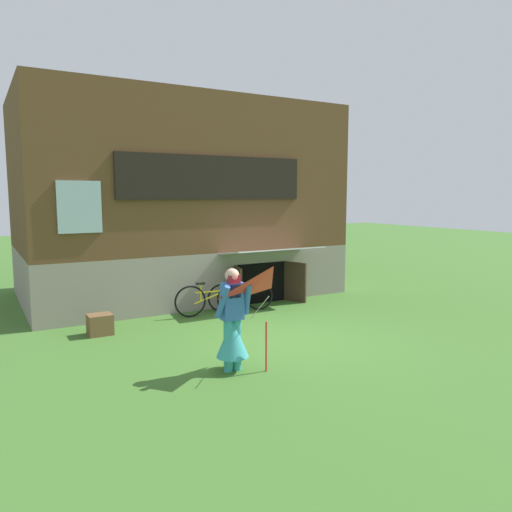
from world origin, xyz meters
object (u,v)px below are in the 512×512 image
at_px(bicycle_red, 241,296).
at_px(bicycle_yellow, 211,299).
at_px(wooden_crate, 100,324).
at_px(person, 232,328).
at_px(kite, 274,293).

height_order(bicycle_red, bicycle_yellow, bicycle_yellow).
xyz_separation_m(bicycle_yellow, wooden_crate, (-2.62, -0.33, -0.18)).
xyz_separation_m(person, bicycle_red, (2.05, 3.54, -0.34)).
bearing_deg(kite, bicycle_yellow, 78.61).
distance_m(person, kite, 0.93).
distance_m(person, bicycle_red, 4.11).
distance_m(person, bicycle_yellow, 3.72).
distance_m(bicycle_red, wooden_crate, 3.46).
xyz_separation_m(person, wooden_crate, (-1.38, 3.16, -0.49)).
distance_m(kite, bicycle_red, 4.49).
bearing_deg(person, wooden_crate, 118.33).
distance_m(bicycle_red, bicycle_yellow, 0.81).
relative_size(bicycle_red, wooden_crate, 3.26).
xyz_separation_m(person, bicycle_yellow, (1.24, 3.50, -0.31)).
bearing_deg(bicycle_yellow, person, -101.65).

